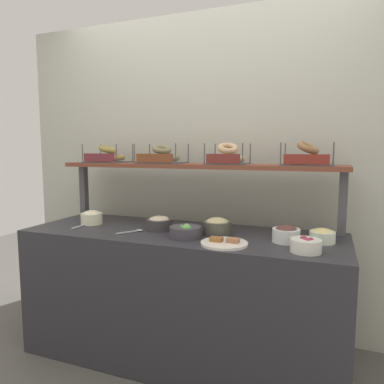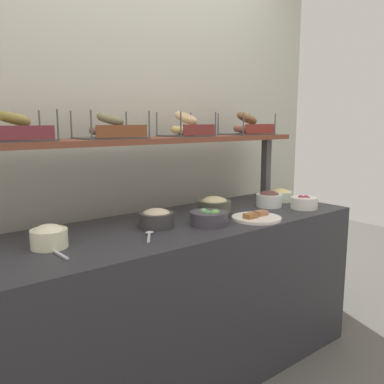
{
  "view_description": "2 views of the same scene",
  "coord_description": "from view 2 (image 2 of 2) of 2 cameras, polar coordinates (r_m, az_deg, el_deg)",
  "views": [
    {
      "loc": [
        0.88,
        -2.08,
        1.37
      ],
      "look_at": [
        0.05,
        0.06,
        1.1
      ],
      "focal_mm": 33.36,
      "sensor_mm": 36.0,
      "label": 1
    },
    {
      "loc": [
        -1.27,
        -1.65,
        1.37
      ],
      "look_at": [
        0.1,
        0.04,
        0.99
      ],
      "focal_mm": 38.63,
      "sensor_mm": 36.0,
      "label": 2
    }
  ],
  "objects": [
    {
      "name": "ground_plane",
      "position": [
        2.49,
        -1.36,
        -23.51
      ],
      "size": [
        8.0,
        8.0,
        0.0
      ],
      "primitive_type": "plane",
      "color": "#595651"
    },
    {
      "name": "back_wall",
      "position": [
        2.55,
        -9.09,
        5.85
      ],
      "size": [
        3.24,
        0.06,
        2.4
      ],
      "primitive_type": "cube",
      "color": "#B8B9A9",
      "rests_on": "ground_plane"
    },
    {
      "name": "deli_counter",
      "position": [
        2.29,
        -1.4,
        -14.58
      ],
      "size": [
        2.04,
        0.7,
        0.85
      ],
      "primitive_type": "cube",
      "color": "#2D2D33",
      "rests_on": "ground_plane"
    },
    {
      "name": "shelf_riser_right",
      "position": [
        2.96,
        10.18,
        3.44
      ],
      "size": [
        0.05,
        0.05,
        0.4
      ],
      "primitive_type": "cube",
      "color": "#4C4C51",
      "rests_on": "deli_counter"
    },
    {
      "name": "upper_shelf",
      "position": [
        2.31,
        -5.62,
        7.15
      ],
      "size": [
        2.0,
        0.32,
        0.03
      ],
      "primitive_type": "cube",
      "color": "brown",
      "rests_on": "shelf_riser_left"
    },
    {
      "name": "bowl_tuna_salad",
      "position": [
        2.05,
        -4.88,
        -3.61
      ],
      "size": [
        0.17,
        0.17,
        0.09
      ],
      "color": "#393839",
      "rests_on": "deli_counter"
    },
    {
      "name": "bowl_hummus",
      "position": [
        2.3,
        3.13,
        -1.95
      ],
      "size": [
        0.18,
        0.18,
        0.11
      ],
      "color": "#43453B",
      "rests_on": "deli_counter"
    },
    {
      "name": "bowl_veggie_mix",
      "position": [
        2.1,
        2.36,
        -3.52
      ],
      "size": [
        0.19,
        0.19,
        0.08
      ],
      "color": "#413D46",
      "rests_on": "deli_counter"
    },
    {
      "name": "bowl_potato_salad",
      "position": [
        1.81,
        -19.13,
        -5.79
      ],
      "size": [
        0.15,
        0.15,
        0.1
      ],
      "color": "#EAEBC4",
      "rests_on": "deli_counter"
    },
    {
      "name": "bowl_egg_salad",
      "position": [
        2.76,
        12.2,
        -0.42
      ],
      "size": [
        0.14,
        0.14,
        0.08
      ],
      "color": "white",
      "rests_on": "deli_counter"
    },
    {
      "name": "bowl_beet_salad",
      "position": [
        2.56,
        15.22,
        -1.39
      ],
      "size": [
        0.16,
        0.16,
        0.08
      ],
      "color": "white",
      "rests_on": "deli_counter"
    },
    {
      "name": "bowl_chocolate_spread",
      "position": [
        2.57,
        10.59,
        -0.92
      ],
      "size": [
        0.16,
        0.16,
        0.1
      ],
      "color": "white",
      "rests_on": "deli_counter"
    },
    {
      "name": "serving_plate_white",
      "position": [
        2.23,
        8.88,
        -3.51
      ],
      "size": [
        0.26,
        0.26,
        0.04
      ],
      "color": "white",
      "rests_on": "deli_counter"
    },
    {
      "name": "serving_spoon_near_plate",
      "position": [
        1.74,
        -18.37,
        -7.8
      ],
      "size": [
        0.04,
        0.18,
        0.01
      ],
      "color": "#B7B7BC",
      "rests_on": "deli_counter"
    },
    {
      "name": "serving_spoon_by_edge",
      "position": [
        1.9,
        -5.94,
        -5.91
      ],
      "size": [
        0.12,
        0.15,
        0.01
      ],
      "color": "#B7B7BC",
      "rests_on": "deli_counter"
    },
    {
      "name": "bagel_basket_everything",
      "position": [
        1.99,
        -23.28,
        7.78
      ],
      "size": [
        0.31,
        0.26,
        0.14
      ],
      "color": "#4C4C51",
      "rests_on": "upper_shelf"
    },
    {
      "name": "bagel_basket_poppy",
      "position": [
        2.16,
        -11.18,
        8.45
      ],
      "size": [
        0.33,
        0.26,
        0.14
      ],
      "color": "#4C4C51",
      "rests_on": "upper_shelf"
    },
    {
      "name": "bagel_basket_plain",
      "position": [
        2.43,
        -0.81,
        8.84
      ],
      "size": [
        0.28,
        0.26,
        0.15
      ],
      "color": "#4C4C51",
      "rests_on": "upper_shelf"
    },
    {
      "name": "bagel_basket_cinnamon_raisin",
      "position": [
        2.78,
        7.57,
        8.87
      ],
      "size": [
        0.31,
        0.25,
        0.16
      ],
      "color": "#4C4C51",
      "rests_on": "upper_shelf"
    }
  ]
}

